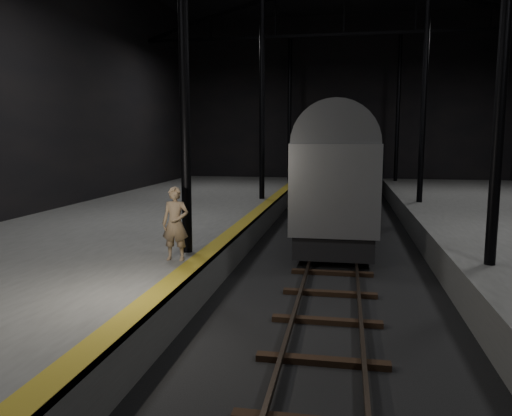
# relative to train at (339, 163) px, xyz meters

# --- Properties ---
(ground) EXTENTS (44.00, 44.00, 0.00)m
(ground) POSITION_rel_train_xyz_m (0.00, -7.91, -2.84)
(ground) COLOR black
(ground) RESTS_ON ground
(platform_left) EXTENTS (9.00, 43.80, 1.00)m
(platform_left) POSITION_rel_train_xyz_m (-7.50, -7.91, -2.34)
(platform_left) COLOR #50504D
(platform_left) RESTS_ON ground
(tactile_strip) EXTENTS (0.50, 43.80, 0.01)m
(tactile_strip) POSITION_rel_train_xyz_m (-3.25, -7.91, -1.83)
(tactile_strip) COLOR olive
(tactile_strip) RESTS_ON platform_left
(track) EXTENTS (2.40, 43.00, 0.24)m
(track) POSITION_rel_train_xyz_m (0.00, -7.91, -2.77)
(track) COLOR #3F3328
(track) RESTS_ON ground
(train) EXTENTS (2.85, 19.04, 5.09)m
(train) POSITION_rel_train_xyz_m (0.00, 0.00, 0.00)
(train) COLOR #ADB0B5
(train) RESTS_ON ground
(woman) EXTENTS (0.69, 0.46, 1.84)m
(woman) POSITION_rel_train_xyz_m (-3.80, -12.82, -0.92)
(woman) COLOR #987C5D
(woman) RESTS_ON platform_left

